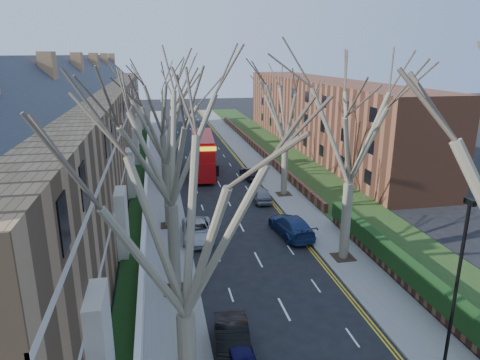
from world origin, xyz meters
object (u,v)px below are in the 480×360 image
car_left_mid (232,344)px  double_decker_bus (203,155)px  lamp_post (456,287)px  car_right_near (291,226)px

car_left_mid → double_decker_bus: bearing=91.8°
lamp_post → car_right_near: size_ratio=1.52×
car_left_mid → car_right_near: size_ratio=0.84×
car_left_mid → car_right_near: 14.61m
double_decker_bus → car_right_near: double_decker_bus is taller
car_right_near → lamp_post: bearing=89.6°
car_right_near → car_left_mid: bearing=55.8°
double_decker_bus → car_left_mid: 31.93m
car_left_mid → lamp_post: bearing=-14.8°
lamp_post → car_right_near: 16.58m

